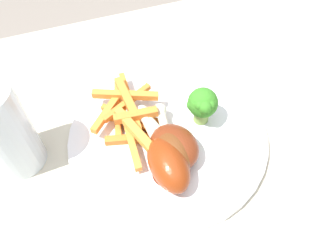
{
  "coord_description": "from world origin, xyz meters",
  "views": [
    {
      "loc": [
        0.12,
        0.22,
        1.15
      ],
      "look_at": [
        0.03,
        -0.03,
        0.77
      ],
      "focal_mm": 37.47,
      "sensor_mm": 36.0,
      "label": 1
    }
  ],
  "objects_px": {
    "dining_table": "(192,193)",
    "dinner_plate": "(168,137)",
    "carrot_fries_pile": "(128,116)",
    "water_glass": "(3,130)",
    "chicken_drumstick_far": "(173,147)",
    "chicken_drumstick_extra": "(167,161)",
    "broccoli_floret_front": "(202,105)",
    "chicken_drumstick_near": "(171,148)"
  },
  "relations": [
    {
      "from": "dinner_plate",
      "to": "chicken_drumstick_near",
      "type": "xyz_separation_m",
      "value": [
        0.01,
        0.03,
        0.03
      ]
    },
    {
      "from": "carrot_fries_pile",
      "to": "chicken_drumstick_near",
      "type": "xyz_separation_m",
      "value": [
        -0.04,
        0.07,
        0.0
      ]
    },
    {
      "from": "dinner_plate",
      "to": "carrot_fries_pile",
      "type": "distance_m",
      "value": 0.06
    },
    {
      "from": "dinner_plate",
      "to": "chicken_drumstick_near",
      "type": "height_order",
      "value": "chicken_drumstick_near"
    },
    {
      "from": "chicken_drumstick_far",
      "to": "chicken_drumstick_extra",
      "type": "distance_m",
      "value": 0.02
    },
    {
      "from": "dinner_plate",
      "to": "chicken_drumstick_extra",
      "type": "distance_m",
      "value": 0.06
    },
    {
      "from": "dining_table",
      "to": "dinner_plate",
      "type": "relative_size",
      "value": 3.43
    },
    {
      "from": "carrot_fries_pile",
      "to": "chicken_drumstick_extra",
      "type": "distance_m",
      "value": 0.09
    },
    {
      "from": "carrot_fries_pile",
      "to": "dining_table",
      "type": "bearing_deg",
      "value": 137.92
    },
    {
      "from": "dining_table",
      "to": "broccoli_floret_front",
      "type": "distance_m",
      "value": 0.19
    },
    {
      "from": "dining_table",
      "to": "chicken_drumstick_near",
      "type": "relative_size",
      "value": 8.14
    },
    {
      "from": "broccoli_floret_front",
      "to": "chicken_drumstick_far",
      "type": "distance_m",
      "value": 0.07
    },
    {
      "from": "chicken_drumstick_extra",
      "to": "water_glass",
      "type": "xyz_separation_m",
      "value": [
        0.18,
        -0.09,
        0.03
      ]
    },
    {
      "from": "carrot_fries_pile",
      "to": "water_glass",
      "type": "height_order",
      "value": "water_glass"
    },
    {
      "from": "dining_table",
      "to": "dinner_plate",
      "type": "distance_m",
      "value": 0.15
    },
    {
      "from": "dinner_plate",
      "to": "carrot_fries_pile",
      "type": "height_order",
      "value": "carrot_fries_pile"
    },
    {
      "from": "chicken_drumstick_extra",
      "to": "broccoli_floret_front",
      "type": "bearing_deg",
      "value": -139.66
    },
    {
      "from": "dining_table",
      "to": "chicken_drumstick_far",
      "type": "bearing_deg",
      "value": 0.3
    },
    {
      "from": "dinner_plate",
      "to": "broccoli_floret_front",
      "type": "distance_m",
      "value": 0.07
    },
    {
      "from": "chicken_drumstick_extra",
      "to": "dinner_plate",
      "type": "bearing_deg",
      "value": -110.64
    },
    {
      "from": "dinner_plate",
      "to": "carrot_fries_pile",
      "type": "bearing_deg",
      "value": -38.26
    },
    {
      "from": "chicken_drumstick_extra",
      "to": "water_glass",
      "type": "distance_m",
      "value": 0.2
    },
    {
      "from": "broccoli_floret_front",
      "to": "chicken_drumstick_far",
      "type": "bearing_deg",
      "value": 37.11
    },
    {
      "from": "carrot_fries_pile",
      "to": "chicken_drumstick_far",
      "type": "bearing_deg",
      "value": 120.45
    },
    {
      "from": "dining_table",
      "to": "chicken_drumstick_near",
      "type": "xyz_separation_m",
      "value": [
        0.04,
        0.0,
        0.17
      ]
    },
    {
      "from": "chicken_drumstick_near",
      "to": "chicken_drumstick_extra",
      "type": "distance_m",
      "value": 0.02
    },
    {
      "from": "water_glass",
      "to": "chicken_drumstick_far",
      "type": "bearing_deg",
      "value": 160.55
    },
    {
      "from": "chicken_drumstick_near",
      "to": "chicken_drumstick_far",
      "type": "relative_size",
      "value": 0.92
    },
    {
      "from": "dinner_plate",
      "to": "water_glass",
      "type": "bearing_deg",
      "value": -9.84
    },
    {
      "from": "dining_table",
      "to": "chicken_drumstick_far",
      "type": "distance_m",
      "value": 0.17
    },
    {
      "from": "chicken_drumstick_far",
      "to": "carrot_fries_pile",
      "type": "bearing_deg",
      "value": -59.55
    },
    {
      "from": "broccoli_floret_front",
      "to": "chicken_drumstick_extra",
      "type": "distance_m",
      "value": 0.09
    },
    {
      "from": "carrot_fries_pile",
      "to": "water_glass",
      "type": "xyz_separation_m",
      "value": [
        0.15,
        0.0,
        0.04
      ]
    },
    {
      "from": "chicken_drumstick_far",
      "to": "water_glass",
      "type": "relative_size",
      "value": 0.92
    },
    {
      "from": "dining_table",
      "to": "broccoli_floret_front",
      "type": "relative_size",
      "value": 16.18
    },
    {
      "from": "broccoli_floret_front",
      "to": "chicken_drumstick_extra",
      "type": "xyz_separation_m",
      "value": [
        0.07,
        0.06,
        -0.01
      ]
    },
    {
      "from": "chicken_drumstick_far",
      "to": "dinner_plate",
      "type": "bearing_deg",
      "value": -97.61
    },
    {
      "from": "dinner_plate",
      "to": "chicken_drumstick_far",
      "type": "xyz_separation_m",
      "value": [
        0.0,
        0.03,
        0.03
      ]
    },
    {
      "from": "chicken_drumstick_near",
      "to": "dining_table",
      "type": "bearing_deg",
      "value": -178.87
    },
    {
      "from": "dining_table",
      "to": "carrot_fries_pile",
      "type": "bearing_deg",
      "value": -42.08
    },
    {
      "from": "broccoli_floret_front",
      "to": "chicken_drumstick_near",
      "type": "xyz_separation_m",
      "value": [
        0.06,
        0.04,
        -0.02
      ]
    },
    {
      "from": "broccoli_floret_front",
      "to": "chicken_drumstick_near",
      "type": "bearing_deg",
      "value": 36.13
    }
  ]
}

